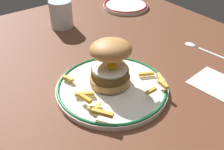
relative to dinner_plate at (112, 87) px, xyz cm
name	(u,v)px	position (x,y,z in cm)	size (l,w,h in cm)	color
ground_plane	(117,83)	(-3.70, 4.34, -2.84)	(117.36, 102.52, 4.00)	brown
dinner_plate	(112,87)	(0.00, 0.00, 0.00)	(27.39, 27.39, 1.60)	white
burger	(110,61)	(-1.96, 0.98, 6.35)	(12.89, 12.58, 11.25)	#B37F44
fries_pile	(115,90)	(2.90, -1.31, 1.60)	(19.78, 22.16, 2.25)	gold
water_glass	(61,16)	(-39.58, 7.36, 3.21)	(7.85, 7.85, 9.46)	silver
side_plate	(126,5)	(-40.43, 36.87, 0.00)	(18.36, 18.36, 1.60)	white
spoon	(196,46)	(-1.78, 33.76, -0.48)	(13.41, 3.48, 0.90)	silver
napkin	(218,84)	(14.33, 22.83, -0.64)	(12.67, 10.45, 0.40)	silver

